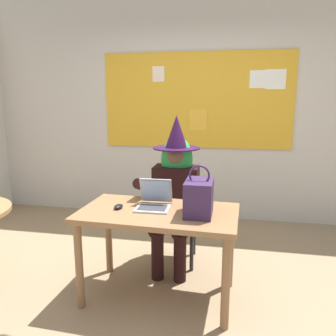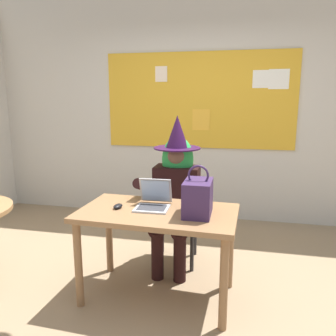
# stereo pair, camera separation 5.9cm
# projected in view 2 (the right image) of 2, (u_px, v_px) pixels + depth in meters

# --- Properties ---
(ground_plane) EXTENTS (24.00, 24.00, 0.00)m
(ground_plane) POSITION_uv_depth(u_px,v_px,m) (166.00, 297.00, 2.71)
(ground_plane) COLOR #937A5B
(wall_back_bulletin) EXTENTS (5.66, 2.16, 2.95)m
(wall_back_bulletin) POSITION_uv_depth(u_px,v_px,m) (199.00, 106.00, 4.31)
(wall_back_bulletin) COLOR beige
(wall_back_bulletin) RESTS_ON ground
(desk_main) EXTENTS (1.24, 0.73, 0.73)m
(desk_main) POSITION_uv_depth(u_px,v_px,m) (158.00, 223.00, 2.61)
(desk_main) COLOR #8E6642
(desk_main) RESTS_ON ground
(chair_at_desk) EXTENTS (0.44, 0.44, 0.88)m
(chair_at_desk) POSITION_uv_depth(u_px,v_px,m) (178.00, 211.00, 3.30)
(chair_at_desk) COLOR black
(chair_at_desk) RESTS_ON ground
(person_costumed) EXTENTS (0.59, 0.68, 1.43)m
(person_costumed) POSITION_uv_depth(u_px,v_px,m) (176.00, 186.00, 3.12)
(person_costumed) COLOR black
(person_costumed) RESTS_ON ground
(laptop) EXTENTS (0.27, 0.29, 0.22)m
(laptop) POSITION_uv_depth(u_px,v_px,m) (153.00, 201.00, 2.66)
(laptop) COLOR #B7B7BC
(laptop) RESTS_ON desk_main
(computer_mouse) EXTENTS (0.07, 0.11, 0.03)m
(computer_mouse) POSITION_uv_depth(u_px,v_px,m) (118.00, 206.00, 2.64)
(computer_mouse) COLOR black
(computer_mouse) RESTS_ON desk_main
(handbag) EXTENTS (0.20, 0.30, 0.38)m
(handbag) POSITION_uv_depth(u_px,v_px,m) (198.00, 197.00, 2.47)
(handbag) COLOR #38234C
(handbag) RESTS_ON desk_main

